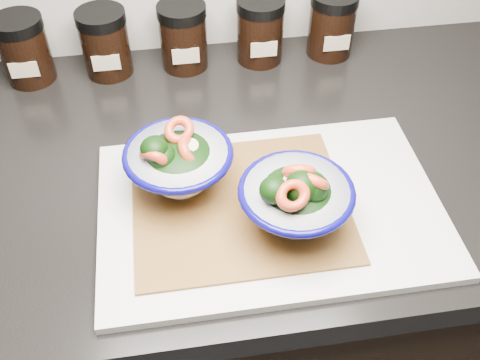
{
  "coord_description": "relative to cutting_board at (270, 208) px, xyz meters",
  "views": [
    {
      "loc": [
        -0.06,
        0.85,
        1.46
      ],
      "look_at": [
        0.01,
        1.34,
        0.96
      ],
      "focal_mm": 42.0,
      "sensor_mm": 36.0,
      "label": 1
    }
  ],
  "objects": [
    {
      "name": "cabinet",
      "position": [
        -0.05,
        0.12,
        -0.48
      ],
      "size": [
        3.43,
        0.58,
        0.86
      ],
      "primitive_type": "cube",
      "color": "black",
      "rests_on": "ground"
    },
    {
      "name": "countertop",
      "position": [
        -0.05,
        0.12,
        -0.03
      ],
      "size": [
        3.5,
        0.6,
        0.04
      ],
      "primitive_type": "cube",
      "color": "black",
      "rests_on": "cabinet"
    },
    {
      "name": "cutting_board",
      "position": [
        0.0,
        0.0,
        0.0
      ],
      "size": [
        0.45,
        0.3,
        0.01
      ],
      "primitive_type": "cube",
      "color": "silver",
      "rests_on": "countertop"
    },
    {
      "name": "bamboo_mat",
      "position": [
        -0.04,
        0.01,
        0.01
      ],
      "size": [
        0.28,
        0.24,
        0.0
      ],
      "primitive_type": "cube",
      "color": "olive",
      "rests_on": "cutting_board"
    },
    {
      "name": "bowl_left",
      "position": [
        -0.12,
        0.05,
        0.05
      ],
      "size": [
        0.14,
        0.14,
        0.1
      ],
      "rotation": [
        0.0,
        0.0,
        0.26
      ],
      "color": "white",
      "rests_on": "bamboo_mat"
    },
    {
      "name": "bowl_right",
      "position": [
        0.02,
        -0.04,
        0.05
      ],
      "size": [
        0.14,
        0.14,
        0.11
      ],
      "rotation": [
        0.0,
        0.0,
        0.08
      ],
      "color": "white",
      "rests_on": "bamboo_mat"
    },
    {
      "name": "spice_jar_a",
      "position": [
        -0.34,
        0.36,
        0.05
      ],
      "size": [
        0.08,
        0.08,
        0.11
      ],
      "color": "black",
      "rests_on": "countertop"
    },
    {
      "name": "spice_jar_b",
      "position": [
        -0.21,
        0.36,
        0.05
      ],
      "size": [
        0.08,
        0.08,
        0.11
      ],
      "color": "black",
      "rests_on": "countertop"
    },
    {
      "name": "spice_jar_c",
      "position": [
        -0.08,
        0.36,
        0.05
      ],
      "size": [
        0.08,
        0.08,
        0.11
      ],
      "color": "black",
      "rests_on": "countertop"
    },
    {
      "name": "spice_jar_d",
      "position": [
        0.05,
        0.36,
        0.05
      ],
      "size": [
        0.08,
        0.08,
        0.11
      ],
      "color": "black",
      "rests_on": "countertop"
    },
    {
      "name": "spice_jar_e",
      "position": [
        0.18,
        0.36,
        0.05
      ],
      "size": [
        0.08,
        0.08,
        0.11
      ],
      "color": "black",
      "rests_on": "countertop"
    }
  ]
}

